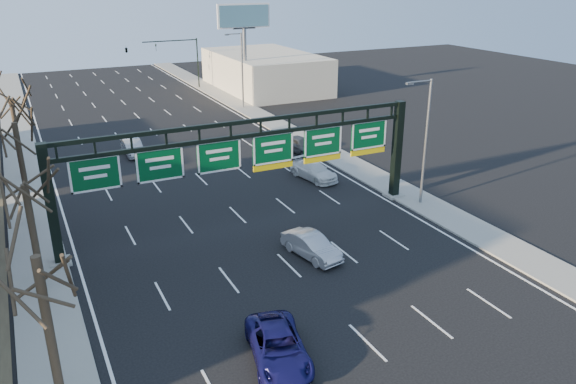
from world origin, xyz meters
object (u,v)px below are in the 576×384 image
car_silver_sedan (311,246)px  car_white_wagon (314,171)px  sign_gantry (249,159)px  car_blue_suv (278,347)px

car_silver_sedan → car_white_wagon: bearing=49.1°
car_silver_sedan → car_white_wagon: car_silver_sedan is taller
sign_gantry → car_blue_suv: size_ratio=5.02×
car_white_wagon → car_blue_suv: bearing=-132.8°
car_silver_sedan → car_white_wagon: 13.38m
car_silver_sedan → car_white_wagon: size_ratio=0.89×
sign_gantry → car_silver_sedan: sign_gantry is taller
car_blue_suv → car_silver_sedan: bearing=65.7°
sign_gantry → car_blue_suv: sign_gantry is taller
car_blue_suv → car_silver_sedan: 9.66m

